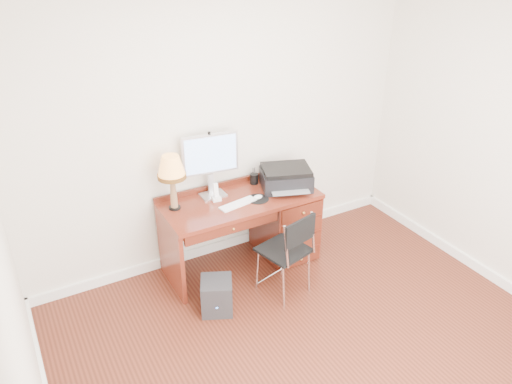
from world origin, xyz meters
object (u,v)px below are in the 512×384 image
printer (286,178)px  leg_lamp (171,170)px  phone (216,195)px  chair (288,247)px  monitor (210,158)px  equipment_box (217,295)px  desk (269,220)px

printer → leg_lamp: 1.16m
phone → chair: 0.84m
monitor → printer: size_ratio=1.07×
printer → chair: 0.78m
printer → chair: (-0.35, -0.61, -0.34)m
equipment_box → chair: bearing=16.0°
equipment_box → desk: bearing=56.7°
desk → printer: size_ratio=2.62×
phone → equipment_box: size_ratio=0.55×
printer → leg_lamp: (-1.11, 0.13, 0.28)m
phone → printer: bearing=-0.1°
leg_lamp → desk: bearing=-7.2°
desk → equipment_box: 1.01m
printer → leg_lamp: size_ratio=1.09×
phone → equipment_box: bearing=-109.5°
desk → printer: bearing=-3.4°
phone → chair: (0.36, -0.70, -0.29)m
monitor → leg_lamp: (-0.41, -0.09, -0.00)m
desk → chair: 0.65m
monitor → phone: bearing=-87.5°
chair → equipment_box: (-0.66, 0.10, -0.35)m
printer → phone: printer is taller
desk → printer: (0.18, -0.01, 0.44)m
printer → equipment_box: (-1.01, -0.51, -0.70)m
equipment_box → phone: bearing=88.3°
leg_lamp → phone: 0.52m
monitor → equipment_box: size_ratio=1.95×
equipment_box → leg_lamp: bearing=124.0°
leg_lamp → equipment_box: (0.10, -0.63, -0.98)m
printer → equipment_box: bearing=-133.6°
printer → equipment_box: 1.33m
desk → phone: size_ratio=8.66×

